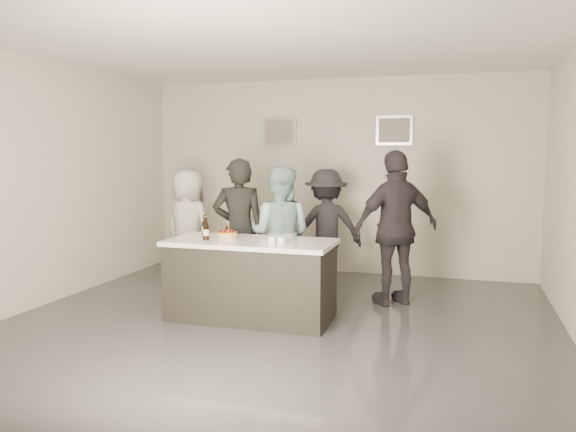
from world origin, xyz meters
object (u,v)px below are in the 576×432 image
object	(u,v)px
person_main_blue	(280,234)
person_guest_right	(396,228)
person_guest_back	(326,227)
beer_bottle_b	(206,228)
person_guest_left	(188,227)
bar_counter	(251,280)
beer_bottle_a	(205,225)
cake	(227,236)
person_main_black	(239,230)

from	to	relation	value
person_main_blue	person_guest_right	bearing A→B (deg)	-170.20
person_main_blue	person_guest_back	distance (m)	1.09
person_guest_back	person_main_blue	bearing A→B (deg)	44.68
beer_bottle_b	person_guest_left	size ratio (longest dim) A/B	0.16
bar_counter	beer_bottle_a	distance (m)	0.85
person_guest_right	person_guest_back	world-z (taller)	person_guest_right
beer_bottle_b	person_guest_back	world-z (taller)	person_guest_back
person_guest_left	person_guest_right	distance (m)	2.96
cake	person_guest_back	distance (m)	2.00
bar_counter	person_guest_back	xyz separation A→B (m)	(0.42, 1.88, 0.37)
person_guest_back	beer_bottle_a	bearing A→B (deg)	33.63
beer_bottle_a	person_main_blue	bearing A→B (deg)	48.05
bar_counter	person_main_blue	xyz separation A→B (m)	(0.07, 0.85, 0.40)
bar_counter	beer_bottle_a	world-z (taller)	beer_bottle_a
beer_bottle_b	person_guest_back	distance (m)	2.22
beer_bottle_b	person_guest_back	bearing A→B (deg)	66.15
person_main_black	person_guest_right	xyz separation A→B (m)	(1.91, 0.40, 0.05)
bar_counter	person_main_black	xyz separation A→B (m)	(-0.43, 0.72, 0.45)
person_main_black	beer_bottle_b	bearing A→B (deg)	67.22
bar_counter	person_guest_back	distance (m)	1.96
bar_counter	cake	bearing A→B (deg)	178.21
person_main_blue	person_guest_left	xyz separation A→B (m)	(-1.53, 0.49, -0.04)
cake	person_guest_right	xyz separation A→B (m)	(1.77, 1.11, 0.01)
beer_bottle_b	person_main_blue	size ratio (longest dim) A/B	0.15
beer_bottle_a	person_guest_back	xyz separation A→B (m)	(1.03, 1.78, -0.21)
beer_bottle_b	cake	bearing A→B (deg)	38.10
beer_bottle_b	bar_counter	bearing A→B (deg)	16.55
beer_bottle_b	person_guest_left	bearing A→B (deg)	123.66
cake	person_main_black	xyz separation A→B (m)	(-0.15, 0.71, -0.04)
beer_bottle_b	person_guest_back	xyz separation A→B (m)	(0.89, 2.02, -0.21)
bar_counter	beer_bottle_a	size ratio (longest dim) A/B	7.15
cake	person_main_blue	distance (m)	0.92
bar_counter	person_guest_right	distance (m)	1.92
bar_counter	beer_bottle_b	xyz separation A→B (m)	(-0.48, -0.14, 0.58)
person_main_black	person_guest_left	world-z (taller)	person_main_black
person_main_black	person_guest_right	bearing A→B (deg)	172.15
beer_bottle_b	person_guest_back	size ratio (longest dim) A/B	0.16
bar_counter	cake	world-z (taller)	cake
bar_counter	person_main_blue	size ratio (longest dim) A/B	1.09
beer_bottle_a	person_guest_back	distance (m)	2.07
cake	person_guest_back	bearing A→B (deg)	69.43
person_main_black	person_guest_left	distance (m)	1.21
person_guest_right	beer_bottle_b	bearing A→B (deg)	-3.00
person_main_black	beer_bottle_a	bearing A→B (deg)	54.07
person_main_black	person_guest_back	world-z (taller)	person_main_black
person_guest_left	beer_bottle_b	bearing A→B (deg)	141.79
person_main_black	person_guest_left	xyz separation A→B (m)	(-1.03, 0.62, -0.08)
beer_bottle_a	person_guest_right	xyz separation A→B (m)	(2.09, 1.02, -0.08)
person_main_black	bar_counter	bearing A→B (deg)	101.30
person_main_blue	bar_counter	bearing A→B (deg)	84.77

